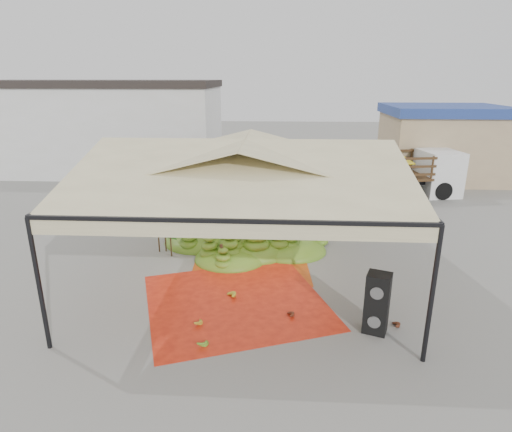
# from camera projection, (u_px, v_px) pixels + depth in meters

# --- Properties ---
(ground) EXTENTS (90.00, 90.00, 0.00)m
(ground) POSITION_uv_depth(u_px,v_px,m) (247.00, 272.00, 12.92)
(ground) COLOR slate
(ground) RESTS_ON ground
(canopy_tent) EXTENTS (8.10, 8.10, 4.00)m
(canopy_tent) POSITION_uv_depth(u_px,v_px,m) (246.00, 164.00, 11.89)
(canopy_tent) COLOR black
(canopy_tent) RESTS_ON ground
(building_white) EXTENTS (14.30, 6.30, 5.40)m
(building_white) POSITION_uv_depth(u_px,v_px,m) (100.00, 127.00, 25.89)
(building_white) COLOR silver
(building_white) RESTS_ON ground
(building_tan) EXTENTS (6.30, 5.30, 4.10)m
(building_tan) POSITION_uv_depth(u_px,v_px,m) (441.00, 142.00, 24.05)
(building_tan) COLOR tan
(building_tan) RESTS_ON ground
(tarp_left) EXTENTS (5.65, 5.52, 0.01)m
(tarp_left) POSITION_uv_depth(u_px,v_px,m) (236.00, 301.00, 11.25)
(tarp_left) COLOR red
(tarp_left) RESTS_ON ground
(tarp_right) EXTENTS (3.79, 3.95, 0.01)m
(tarp_right) POSITION_uv_depth(u_px,v_px,m) (251.00, 260.00, 13.76)
(tarp_right) COLOR #C65712
(tarp_right) RESTS_ON ground
(banana_heap) EXTENTS (6.98, 6.24, 1.27)m
(banana_heap) POSITION_uv_depth(u_px,v_px,m) (246.00, 230.00, 14.60)
(banana_heap) COLOR #507D1A
(banana_heap) RESTS_ON ground
(hand_yellow_a) EXTENTS (0.46, 0.41, 0.17)m
(hand_yellow_a) POSITION_uv_depth(u_px,v_px,m) (196.00, 321.00, 10.21)
(hand_yellow_a) COLOR #B88E24
(hand_yellow_a) RESTS_ON ground
(hand_yellow_b) EXTENTS (0.62, 0.58, 0.22)m
(hand_yellow_b) POSITION_uv_depth(u_px,v_px,m) (229.00, 294.00, 11.38)
(hand_yellow_b) COLOR gold
(hand_yellow_b) RESTS_ON ground
(hand_red_a) EXTENTS (0.44, 0.39, 0.17)m
(hand_red_a) POSITION_uv_depth(u_px,v_px,m) (288.00, 314.00, 10.50)
(hand_red_a) COLOR #501B12
(hand_red_a) RESTS_ON ground
(hand_red_b) EXTENTS (0.40, 0.33, 0.17)m
(hand_red_b) POSITION_uv_depth(u_px,v_px,m) (394.00, 324.00, 10.08)
(hand_red_b) COLOR #5D2415
(hand_red_b) RESTS_ON ground
(hand_green) EXTENTS (0.50, 0.49, 0.18)m
(hand_green) POSITION_uv_depth(u_px,v_px,m) (202.00, 341.00, 9.42)
(hand_green) COLOR #43841B
(hand_green) RESTS_ON ground
(hanging_bunches) EXTENTS (1.74, 0.24, 0.20)m
(hanging_bunches) POSITION_uv_depth(u_px,v_px,m) (232.00, 184.00, 12.55)
(hanging_bunches) COLOR #3F7718
(hanging_bunches) RESTS_ON ground
(speaker_stack) EXTENTS (0.66, 0.62, 1.46)m
(speaker_stack) POSITION_uv_depth(u_px,v_px,m) (377.00, 303.00, 9.72)
(speaker_stack) COLOR black
(speaker_stack) RESTS_ON ground
(banana_leaves) EXTENTS (0.96, 1.36, 3.70)m
(banana_leaves) POSITION_uv_depth(u_px,v_px,m) (167.00, 253.00, 14.27)
(banana_leaves) COLOR #2A7920
(banana_leaves) RESTS_ON ground
(vendor) EXTENTS (0.69, 0.47, 1.85)m
(vendor) POSITION_uv_depth(u_px,v_px,m) (268.00, 200.00, 17.09)
(vendor) COLOR gray
(vendor) RESTS_ON ground
(truck_left) EXTENTS (7.32, 3.99, 2.39)m
(truck_left) POSITION_uv_depth(u_px,v_px,m) (238.00, 175.00, 18.96)
(truck_left) COLOR #4F2E1A
(truck_left) RESTS_ON ground
(truck_right) EXTENTS (6.62, 3.22, 2.18)m
(truck_right) POSITION_uv_depth(u_px,v_px,m) (399.00, 169.00, 20.78)
(truck_right) COLOR #462F17
(truck_right) RESTS_ON ground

